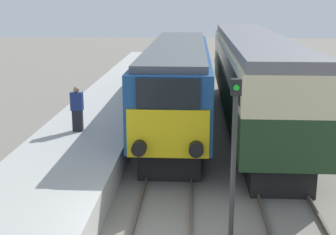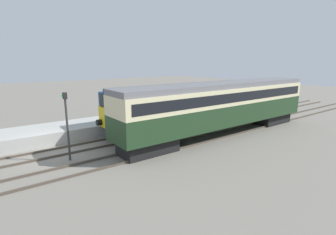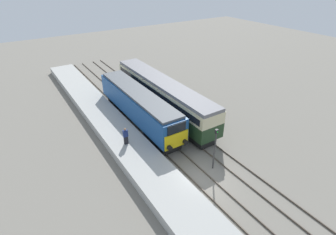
# 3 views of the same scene
# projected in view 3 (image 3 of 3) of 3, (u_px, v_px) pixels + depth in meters

# --- Properties ---
(ground_plane) EXTENTS (120.00, 120.00, 0.00)m
(ground_plane) POSITION_uv_depth(u_px,v_px,m) (202.00, 180.00, 21.40)
(ground_plane) COLOR slate
(platform_left) EXTENTS (3.50, 50.00, 0.90)m
(platform_left) POSITION_uv_depth(u_px,v_px,m) (124.00, 141.00, 25.47)
(platform_left) COLOR #A8A8A3
(platform_left) RESTS_ON ground_plane
(rails_near_track) EXTENTS (1.51, 60.00, 0.14)m
(rails_near_track) POSITION_uv_depth(u_px,v_px,m) (169.00, 149.00, 25.01)
(rails_near_track) COLOR #4C4238
(rails_near_track) RESTS_ON ground_plane
(rails_far_track) EXTENTS (1.50, 60.00, 0.14)m
(rails_far_track) POSITION_uv_depth(u_px,v_px,m) (197.00, 138.00, 26.60)
(rails_far_track) COLOR #4C4238
(rails_far_track) RESTS_ON ground_plane
(locomotive) EXTENTS (2.70, 15.12, 3.72)m
(locomotive) POSITION_uv_depth(u_px,v_px,m) (138.00, 105.00, 28.50)
(locomotive) COLOR black
(locomotive) RESTS_ON ground_plane
(passenger_carriage) EXTENTS (2.75, 17.91, 4.07)m
(passenger_carriage) POSITION_uv_depth(u_px,v_px,m) (162.00, 93.00, 30.34)
(passenger_carriage) COLOR black
(passenger_carriage) RESTS_ON ground_plane
(person_on_platform) EXTENTS (0.44, 0.26, 1.67)m
(person_on_platform) POSITION_uv_depth(u_px,v_px,m) (126.00, 136.00, 23.91)
(person_on_platform) COLOR black
(person_on_platform) RESTS_ON platform_left
(signal_post) EXTENTS (0.24, 0.28, 3.96)m
(signal_post) POSITION_uv_depth(u_px,v_px,m) (215.00, 146.00, 21.52)
(signal_post) COLOR #333333
(signal_post) RESTS_ON ground_plane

